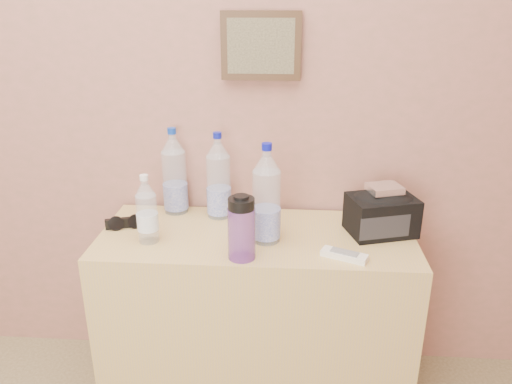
% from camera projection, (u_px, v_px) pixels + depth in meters
% --- Properties ---
extents(picture_frame, '(0.30, 0.03, 0.25)m').
position_uv_depth(picture_frame, '(261.00, 46.00, 1.86)').
color(picture_frame, '#382311').
rests_on(picture_frame, room_shell).
extents(dresser, '(1.18, 0.49, 0.74)m').
position_uv_depth(dresser, '(256.00, 316.00, 2.01)').
color(dresser, tan).
rests_on(dresser, ground).
extents(pet_large_b, '(0.10, 0.10, 0.36)m').
position_uv_depth(pet_large_b, '(175.00, 176.00, 2.02)').
color(pet_large_b, white).
rests_on(pet_large_b, dresser).
extents(pet_large_c, '(0.09, 0.09, 0.35)m').
position_uv_depth(pet_large_c, '(219.00, 180.00, 1.98)').
color(pet_large_c, silver).
rests_on(pet_large_c, dresser).
extents(pet_large_d, '(0.10, 0.10, 0.37)m').
position_uv_depth(pet_large_d, '(266.00, 199.00, 1.77)').
color(pet_large_d, silver).
rests_on(pet_large_d, dresser).
extents(pet_small, '(0.07, 0.07, 0.26)m').
position_uv_depth(pet_small, '(147.00, 213.00, 1.78)').
color(pet_small, silver).
rests_on(pet_small, dresser).
extents(nalgene_bottle, '(0.09, 0.09, 0.23)m').
position_uv_depth(nalgene_bottle, '(242.00, 228.00, 1.67)').
color(nalgene_bottle, '#6B3295').
rests_on(nalgene_bottle, dresser).
extents(sunglasses, '(0.17, 0.10, 0.04)m').
position_uv_depth(sunglasses, '(126.00, 223.00, 1.93)').
color(sunglasses, black).
rests_on(sunglasses, dresser).
extents(ac_remote, '(0.16, 0.11, 0.02)m').
position_uv_depth(ac_remote, '(344.00, 255.00, 1.70)').
color(ac_remote, beige).
rests_on(ac_remote, dresser).
extents(toiletry_bag, '(0.28, 0.23, 0.16)m').
position_uv_depth(toiletry_bag, '(382.00, 213.00, 1.86)').
color(toiletry_bag, black).
rests_on(toiletry_bag, dresser).
extents(foil_packet, '(0.14, 0.13, 0.02)m').
position_uv_depth(foil_packet, '(384.00, 189.00, 1.84)').
color(foil_packet, silver).
rests_on(foil_packet, toiletry_bag).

